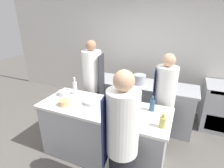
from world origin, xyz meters
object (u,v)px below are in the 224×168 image
Objects in this scene: chef_at_pass_far at (164,103)px; bowl_wooden_salad at (117,117)px; cup at (123,106)px; bottle_wine at (162,122)px; bottle_sauce at (75,88)px; bowl_mixing_large at (91,102)px; bottle_cooking_oil at (137,117)px; oven_range at (223,107)px; bowl_prep_small at (64,93)px; stockpot at (139,79)px; bottle_vinegar at (134,99)px; bowl_ceramic_blue at (64,103)px; chef_at_stove at (93,86)px; bottle_olive_oil at (152,105)px; chef_at_prep_near at (122,145)px.

bowl_wooden_salad is at bearing 146.69° from chef_at_pass_far.
chef_at_pass_far reaches higher than cup.
cup is at bearing 158.31° from bottle_wine.
cup is at bearing -9.15° from bottle_sauce.
bottle_cooking_oil is at bearing -15.73° from bowl_mixing_large.
bottle_wine is (-1.01, -1.88, 0.53)m from oven_range.
bottle_wine is 1.75m from bowl_prep_small.
oven_range is 2.20m from bottle_wine.
bottle_wine is at bearing -64.01° from stockpot.
bottle_vinegar is 0.49m from bottle_cooking_oil.
bottle_sauce reaches higher than bottle_wine.
oven_range is at bearing 37.22° from bowl_ceramic_blue.
stockpot is at bearing 58.27° from bowl_ceramic_blue.
chef_at_stove is at bearing 149.03° from bottle_wine.
stockpot reaches higher than oven_range.
bottle_vinegar is at bearing 130.52° from chef_at_pass_far.
bottle_wine reaches higher than oven_range.
chef_at_pass_far reaches higher than bottle_wine.
chef_at_stove is at bearing 80.88° from bottle_sauce.
bottle_vinegar is 0.51m from bowl_wooden_salad.
bottle_vinegar is at bearing 79.98° from bowl_wooden_salad.
bottle_vinegar is at bearing -136.11° from oven_range.
bottle_wine is 1.48m from stockpot.
bowl_prep_small is 1.49m from stockpot.
oven_range is 2.39m from bottle_cooking_oil.
bottle_olive_oil is 0.41m from bottle_cooking_oil.
chef_at_pass_far reaches higher than bowl_wooden_salad.
chef_at_pass_far reaches higher than stockpot.
bowl_mixing_large is at bearing 40.08° from chef_at_prep_near.
chef_at_prep_near is 1.04× the size of chef_at_pass_far.
bowl_ceramic_blue is at bearing -51.84° from bowl_prep_small.
oven_range is 0.53× the size of chef_at_prep_near.
cup is (0.94, -0.15, -0.08)m from bottle_sauce.
bowl_prep_small is (-1.41, 0.33, -0.05)m from bottle_cooking_oil.
bowl_wooden_salad reaches higher than bowl_ceramic_blue.
oven_range is 1.83m from stockpot.
bottle_wine is at bearing 49.80° from chef_at_stove.
cup is at bearing -134.74° from oven_range.
bottle_olive_oil is at bearing 10.12° from bowl_mixing_large.
bowl_wooden_salad is (0.89, -0.96, 0.06)m from chef_at_stove.
stockpot reaches higher than bowl_wooden_salad.
bowl_ceramic_blue is at bearing -163.68° from bottle_olive_oil.
bottle_sauce is at bearing 154.41° from bowl_wooden_salad.
oven_range is at bearing 51.45° from bottle_olive_oil.
bottle_olive_oil is at bearing 118.90° from bottle_wine.
bottle_wine is 1.15× the size of bowl_ceramic_blue.
chef_at_stove is 1.39m from chef_at_pass_far.
bottle_olive_oil reaches higher than bowl_wooden_salad.
bowl_mixing_large is 0.42m from bowl_ceramic_blue.
bottle_vinegar reaches higher than bottle_cooking_oil.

